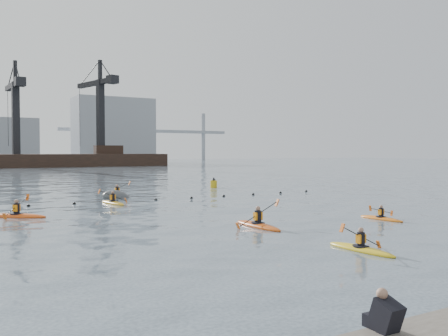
{
  "coord_description": "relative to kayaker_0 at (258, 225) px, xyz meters",
  "views": [
    {
      "loc": [
        -12.14,
        -11.67,
        3.73
      ],
      "look_at": [
        0.87,
        11.43,
        2.8
      ],
      "focal_mm": 38.0,
      "sensor_mm": 36.0,
      "label": 1
    }
  ],
  "objects": [
    {
      "name": "barge_pier",
      "position": [
        -0.97,
        102.21,
        1.78
      ],
      "size": [
        72.0,
        19.3,
        29.5
      ],
      "color": "black",
      "rests_on": "ground"
    },
    {
      "name": "skyline",
      "position": [
        1.49,
        142.49,
        9.14
      ],
      "size": [
        141.0,
        28.0,
        22.0
      ],
      "color": "gray",
      "rests_on": "ground"
    },
    {
      "name": "kayaker_2",
      "position": [
        -10.01,
        9.62,
        -0.0
      ],
      "size": [
        3.29,
        2.75,
        1.35
      ],
      "rotation": [
        0.0,
        0.0,
        0.92
      ],
      "color": "#E35115",
      "rests_on": "ground"
    },
    {
      "name": "float_line",
      "position": [
        -1.24,
        14.75,
        -0.08
      ],
      "size": [
        33.24,
        0.73,
        0.24
      ],
      "color": "black",
      "rests_on": "ground"
    },
    {
      "name": "kayaker_1",
      "position": [
        0.25,
        -6.61,
        -0.02
      ],
      "size": [
        2.19,
        3.17,
        1.23
      ],
      "rotation": [
        0.0,
        0.0,
        0.06
      ],
      "color": "gold",
      "rests_on": "ground"
    },
    {
      "name": "kayaker_3",
      "position": [
        -3.28,
        13.78,
        -0.01
      ],
      "size": [
        2.22,
        3.29,
        1.23
      ],
      "rotation": [
        0.0,
        0.0,
        0.18
      ],
      "color": "gold",
      "rests_on": "ground"
    },
    {
      "name": "nav_buoy",
      "position": [
        10.06,
        23.45,
        0.27
      ],
      "size": [
        0.69,
        0.69,
        1.26
      ],
      "color": "#BF9213",
      "rests_on": "ground"
    },
    {
      "name": "mooring_buoy",
      "position": [
        -1.84,
        17.7,
        -0.11
      ],
      "size": [
        2.97,
        2.13,
        1.72
      ],
      "primitive_type": "ellipsoid",
      "rotation": [
        0.0,
        0.21,
        0.27
      ],
      "color": "#3D3F42",
      "rests_on": "ground"
    },
    {
      "name": "kayaker_0",
      "position": [
        0.0,
        0.0,
        0.0
      ],
      "size": [
        2.55,
        3.66,
        1.46
      ],
      "rotation": [
        0.0,
        0.0,
        0.02
      ],
      "color": "#BE4911",
      "rests_on": "ground"
    },
    {
      "name": "kayaker_5",
      "position": [
        -1.26,
        19.46,
        -0.01
      ],
      "size": [
        2.37,
        3.41,
        1.34
      ],
      "rotation": [
        0.0,
        0.0,
        0.03
      ],
      "color": "gold",
      "rests_on": "ground"
    },
    {
      "name": "kayaker_4",
      "position": [
        7.27,
        -1.2,
        -0.03
      ],
      "size": [
        1.91,
        2.86,
        0.94
      ],
      "rotation": [
        0.0,
        0.0,
        3.21
      ],
      "color": "orange",
      "rests_on": "ground"
    },
    {
      "name": "ground",
      "position": [
        -0.74,
        -7.78,
        -0.11
      ],
      "size": [
        400.0,
        400.0,
        0.0
      ],
      "primitive_type": "plane",
      "color": "#374351",
      "rests_on": "ground"
    }
  ]
}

